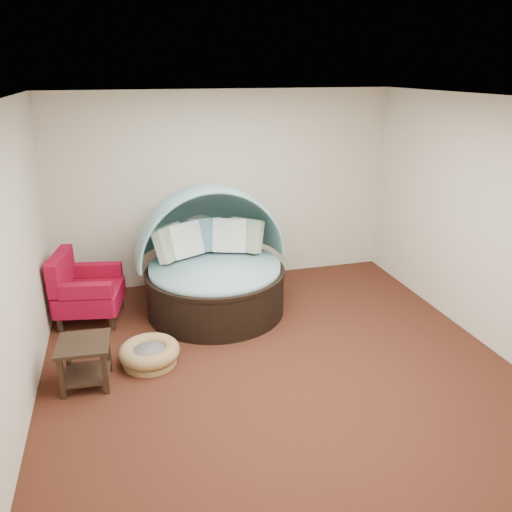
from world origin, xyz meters
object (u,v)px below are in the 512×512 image
object	(u,v)px
red_armchair	(84,290)
side_table	(85,357)
canopy_daybed	(213,254)
pet_basket	(150,353)

from	to	relation	value
red_armchair	side_table	bearing A→B (deg)	-76.95
canopy_daybed	pet_basket	distance (m)	1.64
pet_basket	side_table	bearing A→B (deg)	-160.86
canopy_daybed	pet_basket	xyz separation A→B (m)	(-0.95, -1.17, -0.66)
pet_basket	canopy_daybed	bearing A→B (deg)	51.00
pet_basket	side_table	xyz separation A→B (m)	(-0.65, -0.22, 0.20)
red_armchair	side_table	world-z (taller)	red_armchair
pet_basket	red_armchair	size ratio (longest dim) A/B	0.92
pet_basket	side_table	size ratio (longest dim) A/B	1.56
pet_basket	side_table	distance (m)	0.71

